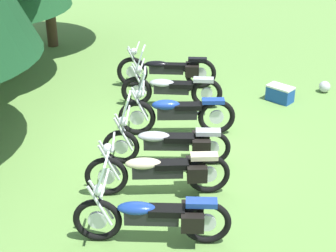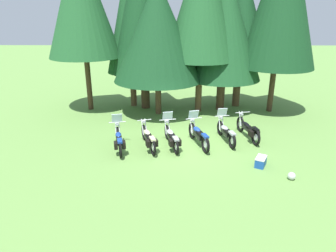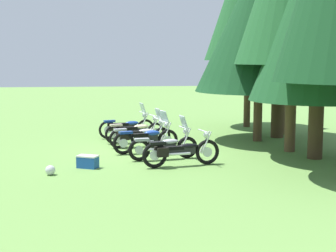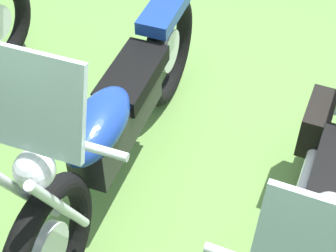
% 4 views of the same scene
% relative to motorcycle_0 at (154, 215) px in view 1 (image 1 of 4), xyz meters
% --- Properties ---
extents(ground_plane, '(80.00, 80.00, 0.00)m').
position_rel_motorcycle_0_xyz_m(ground_plane, '(2.82, 0.58, -0.46)').
color(ground_plane, '#608C42').
extents(motorcycle_0, '(0.87, 2.23, 1.36)m').
position_rel_motorcycle_0_xyz_m(motorcycle_0, '(0.00, 0.00, 0.00)').
color(motorcycle_0, black).
rests_on(motorcycle_0, ground_plane).
extents(motorcycle_1, '(0.96, 2.29, 1.01)m').
position_rel_motorcycle_0_xyz_m(motorcycle_1, '(1.21, 0.24, -0.01)').
color(motorcycle_1, black).
rests_on(motorcycle_1, ground_plane).
extents(motorcycle_2, '(0.94, 2.25, 1.34)m').
position_rel_motorcycle_0_xyz_m(motorcycle_2, '(2.17, 0.36, -0.01)').
color(motorcycle_2, black).
rests_on(motorcycle_2, ground_plane).
extents(motorcycle_3, '(0.92, 2.26, 1.38)m').
position_rel_motorcycle_0_xyz_m(motorcycle_3, '(3.32, 0.53, 0.02)').
color(motorcycle_3, black).
rests_on(motorcycle_3, ground_plane).
extents(motorcycle_4, '(0.73, 2.23, 1.35)m').
position_rel_motorcycle_0_xyz_m(motorcycle_4, '(4.58, 0.96, -0.02)').
color(motorcycle_4, black).
rests_on(motorcycle_4, ground_plane).
extents(motorcycle_5, '(0.84, 2.35, 1.03)m').
position_rel_motorcycle_0_xyz_m(motorcycle_5, '(5.64, 1.29, -0.01)').
color(motorcycle_5, black).
rests_on(motorcycle_5, ground_plane).
extents(picnic_cooler, '(0.57, 0.67, 0.36)m').
position_rel_motorcycle_0_xyz_m(picnic_cooler, '(5.50, -1.37, -0.28)').
color(picnic_cooler, '#19479E').
rests_on(picnic_cooler, ground_plane).
extents(dropped_helmet, '(0.27, 0.27, 0.27)m').
position_rel_motorcycle_0_xyz_m(dropped_helmet, '(6.30, -2.35, -0.32)').
color(dropped_helmet, silver).
rests_on(dropped_helmet, ground_plane).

